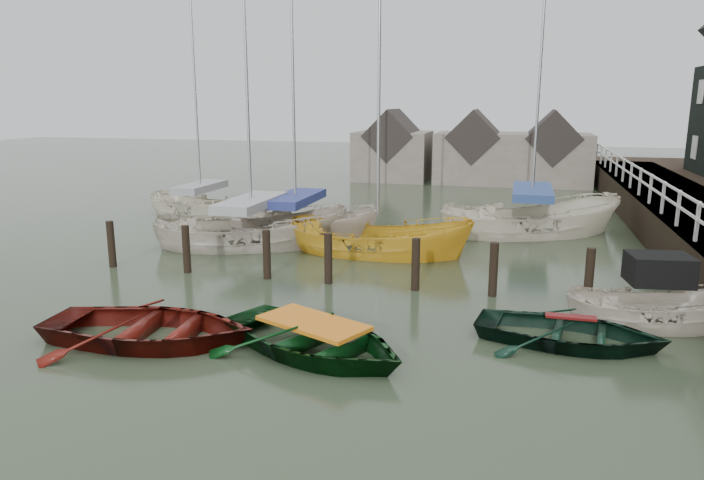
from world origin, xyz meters
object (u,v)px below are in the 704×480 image
(rowboat_red, at_px, (151,342))
(sailboat_c, at_px, (377,253))
(sailboat_b, at_px, (296,237))
(sailboat_e, at_px, (202,216))
(rowboat_dkgreen, at_px, (569,344))
(sailboat_a, at_px, (253,244))
(rowboat_green, at_px, (314,353))
(sailboat_d, at_px, (530,233))
(motorboat, at_px, (655,322))

(rowboat_red, xyz_separation_m, sailboat_c, (2.88, 8.74, 0.01))
(sailboat_b, height_order, sailboat_e, sailboat_b)
(rowboat_dkgreen, xyz_separation_m, sailboat_a, (-9.91, 6.51, 0.06))
(sailboat_b, xyz_separation_m, sailboat_c, (3.37, -1.50, -0.05))
(rowboat_green, distance_m, sailboat_e, 15.82)
(rowboat_green, xyz_separation_m, sailboat_e, (-9.29, 12.81, 0.07))
(sailboat_d, bearing_deg, rowboat_red, 126.45)
(motorboat, bearing_deg, sailboat_d, 7.51)
(sailboat_a, distance_m, sailboat_c, 4.39)
(motorboat, relative_size, sailboat_b, 0.34)
(sailboat_d, bearing_deg, motorboat, 172.21)
(sailboat_c, xyz_separation_m, sailboat_d, (4.86, 4.42, 0.05))
(sailboat_c, xyz_separation_m, sailboat_e, (-8.71, 4.39, 0.05))
(motorboat, bearing_deg, sailboat_b, 51.11)
(rowboat_red, bearing_deg, sailboat_c, -23.21)
(rowboat_red, xyz_separation_m, sailboat_b, (-0.49, 10.24, 0.07))
(rowboat_dkgreen, bearing_deg, sailboat_a, 64.22)
(rowboat_red, relative_size, sailboat_d, 0.37)
(sailboat_a, height_order, sailboat_d, sailboat_a)
(rowboat_green, height_order, sailboat_c, sailboat_c)
(rowboat_green, height_order, motorboat, motorboat)
(rowboat_red, relative_size, rowboat_green, 1.05)
(rowboat_green, relative_size, sailboat_e, 0.41)
(sailboat_d, xyz_separation_m, sailboat_e, (-13.57, -0.03, 0.01))
(sailboat_c, bearing_deg, sailboat_b, 69.39)
(motorboat, relative_size, sailboat_c, 0.37)
(sailboat_d, bearing_deg, rowboat_dkgreen, 160.37)
(rowboat_red, bearing_deg, rowboat_dkgreen, -80.65)
(rowboat_dkgreen, bearing_deg, sailboat_d, 10.94)
(sailboat_c, bearing_deg, sailboat_a, 94.49)
(rowboat_dkgreen, distance_m, sailboat_d, 11.03)
(sailboat_b, xyz_separation_m, sailboat_e, (-5.34, 2.90, 0.00))
(sailboat_a, bearing_deg, sailboat_d, -86.13)
(rowboat_red, xyz_separation_m, sailboat_e, (-5.83, 13.13, 0.07))
(motorboat, xyz_separation_m, sailboat_d, (-2.58, 9.45, -0.05))
(sailboat_e, bearing_deg, motorboat, -103.05)
(rowboat_red, bearing_deg, sailboat_d, -35.44)
(rowboat_green, xyz_separation_m, sailboat_d, (4.28, 12.83, 0.06))
(sailboat_c, relative_size, sailboat_d, 0.91)
(sailboat_b, bearing_deg, sailboat_c, -110.81)
(rowboat_red, distance_m, sailboat_e, 14.37)
(rowboat_green, relative_size, motorboat, 1.04)
(sailboat_c, bearing_deg, rowboat_dkgreen, -136.69)
(rowboat_green, distance_m, motorboat, 7.65)
(rowboat_red, bearing_deg, sailboat_e, 18.96)
(sailboat_c, height_order, sailboat_d, sailboat_d)
(rowboat_dkgreen, xyz_separation_m, sailboat_e, (-14.23, 10.99, 0.07))
(rowboat_red, height_order, sailboat_c, sailboat_c)
(sailboat_b, bearing_deg, motorboat, -117.96)
(rowboat_red, bearing_deg, sailboat_a, 4.91)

